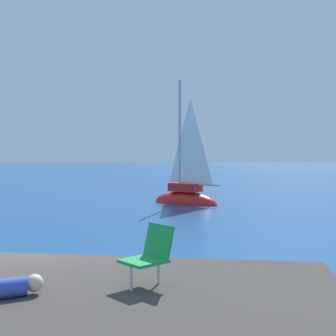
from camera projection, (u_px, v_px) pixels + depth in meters
The scene contains 6 objects.
ground_plane at pixel (21, 289), 8.64m from camera, with size 160.00×160.00×0.00m, color navy.
shore_ledge at pixel (65, 319), 6.02m from camera, with size 7.27×3.70×0.82m, color #423D38.
boulder_seaward at pixel (167, 293), 8.44m from camera, with size 1.15×0.92×0.63m, color #403730.
boulder_inland at pixel (179, 299), 8.08m from camera, with size 1.47×1.18×0.81m, color #3B4135.
sailboat_near at pixel (186, 196), 22.06m from camera, with size 3.49×2.86×6.50m.
beach_chair at pixel (150, 253), 6.08m from camera, with size 0.76×0.76×0.80m.
Camera 1 is at (2.86, -8.50, 2.64)m, focal length 49.31 mm.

